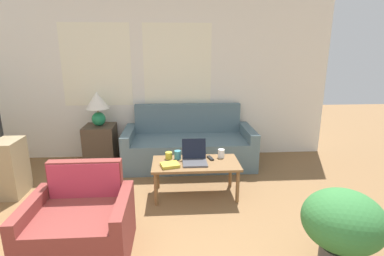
{
  "coord_description": "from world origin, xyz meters",
  "views": [
    {
      "loc": [
        0.48,
        -1.34,
        1.83
      ],
      "look_at": [
        0.74,
        2.64,
        0.75
      ],
      "focal_mm": 28.0,
      "sensor_mm": 36.0,
      "label": 1
    }
  ],
  "objects_px": {
    "couch": "(189,147)",
    "book_red": "(170,165)",
    "cup_yellow": "(178,155)",
    "coffee_table": "(196,166)",
    "armchair": "(81,226)",
    "table_lamp": "(97,104)",
    "cup_white": "(169,155)",
    "cup_navy": "(221,153)",
    "laptop": "(194,157)",
    "tv_remote": "(210,158)",
    "potted_plant": "(342,224)"
  },
  "relations": [
    {
      "from": "armchair",
      "to": "book_red",
      "type": "bearing_deg",
      "value": 48.45
    },
    {
      "from": "armchair",
      "to": "coffee_table",
      "type": "distance_m",
      "value": 1.52
    },
    {
      "from": "tv_remote",
      "to": "potted_plant",
      "type": "relative_size",
      "value": 0.22
    },
    {
      "from": "coffee_table",
      "to": "cup_yellow",
      "type": "xyz_separation_m",
      "value": [
        -0.22,
        0.14,
        0.1
      ]
    },
    {
      "from": "cup_white",
      "to": "potted_plant",
      "type": "bearing_deg",
      "value": -47.36
    },
    {
      "from": "book_red",
      "to": "potted_plant",
      "type": "bearing_deg",
      "value": -42.4
    },
    {
      "from": "table_lamp",
      "to": "cup_navy",
      "type": "relative_size",
      "value": 4.92
    },
    {
      "from": "potted_plant",
      "to": "cup_yellow",
      "type": "bearing_deg",
      "value": 130.57
    },
    {
      "from": "table_lamp",
      "to": "book_red",
      "type": "xyz_separation_m",
      "value": [
        1.12,
        -1.29,
        -0.51
      ]
    },
    {
      "from": "cup_yellow",
      "to": "potted_plant",
      "type": "bearing_deg",
      "value": -49.43
    },
    {
      "from": "cup_white",
      "to": "potted_plant",
      "type": "xyz_separation_m",
      "value": [
        1.43,
        -1.55,
        -0.05
      ]
    },
    {
      "from": "cup_yellow",
      "to": "book_red",
      "type": "relative_size",
      "value": 0.44
    },
    {
      "from": "laptop",
      "to": "coffee_table",
      "type": "bearing_deg",
      "value": -44.77
    },
    {
      "from": "laptop",
      "to": "cup_navy",
      "type": "bearing_deg",
      "value": 21.22
    },
    {
      "from": "table_lamp",
      "to": "cup_yellow",
      "type": "bearing_deg",
      "value": -40.72
    },
    {
      "from": "potted_plant",
      "to": "couch",
      "type": "bearing_deg",
      "value": 114.32
    },
    {
      "from": "table_lamp",
      "to": "armchair",
      "type": "bearing_deg",
      "value": -81.9
    },
    {
      "from": "coffee_table",
      "to": "cup_navy",
      "type": "distance_m",
      "value": 0.39
    },
    {
      "from": "armchair",
      "to": "table_lamp",
      "type": "xyz_separation_m",
      "value": [
        -0.31,
        2.2,
        0.71
      ]
    },
    {
      "from": "cup_yellow",
      "to": "cup_white",
      "type": "bearing_deg",
      "value": 172.29
    },
    {
      "from": "couch",
      "to": "book_red",
      "type": "bearing_deg",
      "value": -103.89
    },
    {
      "from": "book_red",
      "to": "tv_remote",
      "type": "xyz_separation_m",
      "value": [
        0.52,
        0.22,
        -0.01
      ]
    },
    {
      "from": "couch",
      "to": "armchair",
      "type": "distance_m",
      "value": 2.37
    },
    {
      "from": "couch",
      "to": "armchair",
      "type": "xyz_separation_m",
      "value": [
        -1.1,
        -2.1,
        -0.02
      ]
    },
    {
      "from": "armchair",
      "to": "potted_plant",
      "type": "height_order",
      "value": "armchair"
    },
    {
      "from": "book_red",
      "to": "laptop",
      "type": "bearing_deg",
      "value": 21.71
    },
    {
      "from": "coffee_table",
      "to": "cup_navy",
      "type": "height_order",
      "value": "cup_navy"
    },
    {
      "from": "laptop",
      "to": "tv_remote",
      "type": "relative_size",
      "value": 2.09
    },
    {
      "from": "laptop",
      "to": "tv_remote",
      "type": "height_order",
      "value": "laptop"
    },
    {
      "from": "armchair",
      "to": "cup_white",
      "type": "distance_m",
      "value": 1.43
    },
    {
      "from": "book_red",
      "to": "couch",
      "type": "bearing_deg",
      "value": 76.11
    },
    {
      "from": "tv_remote",
      "to": "potted_plant",
      "type": "bearing_deg",
      "value": -59.24
    },
    {
      "from": "cup_yellow",
      "to": "book_red",
      "type": "height_order",
      "value": "cup_yellow"
    },
    {
      "from": "coffee_table",
      "to": "potted_plant",
      "type": "distance_m",
      "value": 1.78
    },
    {
      "from": "couch",
      "to": "table_lamp",
      "type": "relative_size",
      "value": 3.76
    },
    {
      "from": "coffee_table",
      "to": "book_red",
      "type": "distance_m",
      "value": 0.34
    },
    {
      "from": "couch",
      "to": "coffee_table",
      "type": "bearing_deg",
      "value": -88.68
    },
    {
      "from": "cup_yellow",
      "to": "tv_remote",
      "type": "relative_size",
      "value": 0.7
    },
    {
      "from": "coffee_table",
      "to": "cup_yellow",
      "type": "height_order",
      "value": "cup_yellow"
    },
    {
      "from": "cup_navy",
      "to": "potted_plant",
      "type": "bearing_deg",
      "value": -64.16
    },
    {
      "from": "table_lamp",
      "to": "tv_remote",
      "type": "height_order",
      "value": "table_lamp"
    },
    {
      "from": "cup_navy",
      "to": "cup_white",
      "type": "bearing_deg",
      "value": 179.95
    },
    {
      "from": "cup_yellow",
      "to": "cup_white",
      "type": "xyz_separation_m",
      "value": [
        -0.11,
        0.02,
        -0.01
      ]
    },
    {
      "from": "cup_white",
      "to": "book_red",
      "type": "distance_m",
      "value": 0.26
    },
    {
      "from": "tv_remote",
      "to": "laptop",
      "type": "bearing_deg",
      "value": -155.49
    },
    {
      "from": "laptop",
      "to": "cup_white",
      "type": "relative_size",
      "value": 3.64
    },
    {
      "from": "couch",
      "to": "potted_plant",
      "type": "bearing_deg",
      "value": -65.68
    },
    {
      "from": "laptop",
      "to": "armchair",
      "type": "bearing_deg",
      "value": -137.15
    },
    {
      "from": "couch",
      "to": "laptop",
      "type": "xyz_separation_m",
      "value": [
        0.01,
        -1.07,
        0.22
      ]
    },
    {
      "from": "table_lamp",
      "to": "cup_yellow",
      "type": "height_order",
      "value": "table_lamp"
    }
  ]
}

